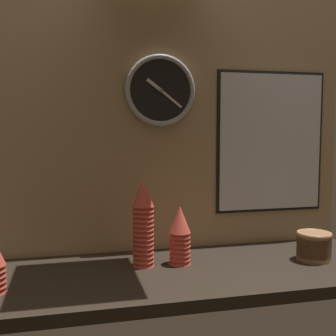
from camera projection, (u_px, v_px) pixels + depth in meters
The scene contains 7 objects.
ground_plane at pixel (172, 274), 1.47m from camera, with size 1.60×0.56×0.04m, color black.
wall_tiled_back at pixel (156, 119), 1.68m from camera, with size 1.60×0.03×1.05m.
cup_stack_center_right at pixel (180, 235), 1.51m from camera, with size 0.08×0.08×0.21m.
cup_stack_center at pixel (143, 223), 1.49m from camera, with size 0.08×0.08×0.31m.
bowl_stack_far_right at pixel (314, 245), 1.56m from camera, with size 0.13×0.13×0.11m.
wall_clock at pixel (160, 90), 1.64m from camera, with size 0.28×0.03×0.28m.
menu_board at pixel (271, 142), 1.78m from camera, with size 0.48×0.01×0.59m.
Camera 1 is at (-0.35, -1.39, 0.49)m, focal length 45.00 mm.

